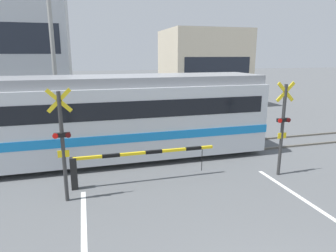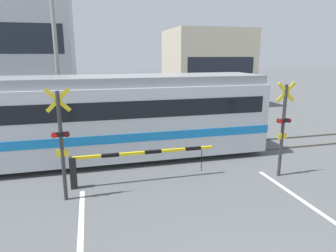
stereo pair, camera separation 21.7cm
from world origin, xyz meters
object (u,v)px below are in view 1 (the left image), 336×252
Objects in this scene: crossing_signal_right at (283,125)px; crossing_signal_left at (62,141)px; crossing_barrier_far at (182,120)px; commuter_train at (67,118)px; pedestrian at (132,108)px; crossing_barrier_near at (118,161)px.

crossing_signal_left is at bearing 180.00° from crossing_signal_right.
crossing_barrier_far is at bearing 104.65° from crossing_signal_right.
pedestrian is at bearing 60.28° from commuter_train.
crossing_barrier_far is 1.46× the size of crossing_signal_right.
commuter_train reaches higher than pedestrian.
commuter_train is 4.78× the size of crossing_signal_left.
commuter_train reaches higher than crossing_barrier_far.
pedestrian is (3.44, 6.03, -0.78)m from commuter_train.
commuter_train is 6.28m from crossing_barrier_far.
crossing_barrier_near is 1.46× the size of crossing_signal_right.
crossing_signal_right is at bearing -7.59° from crossing_barrier_near.
crossing_signal_right is at bearing -25.22° from commuter_train.
crossing_barrier_far is 6.41m from crossing_signal_right.
commuter_train is at bearing 121.45° from crossing_barrier_near.
crossing_signal_left reaches higher than crossing_barrier_near.
crossing_barrier_far is 3.91m from pedestrian.
commuter_train is 3.37m from crossing_signal_left.
crossing_barrier_near is 2.74× the size of pedestrian.
crossing_barrier_near is at bearing -58.55° from commuter_train.
pedestrian is (1.83, 8.66, 0.21)m from crossing_barrier_near.
crossing_signal_left is (-5.55, -6.12, 1.02)m from crossing_barrier_far.
commuter_train reaches higher than crossing_signal_left.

